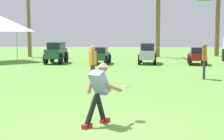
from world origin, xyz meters
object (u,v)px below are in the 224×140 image
object	(u,v)px
frisbee_in_flight	(126,87)
event_tent	(1,24)
teammate_midfield	(93,61)
frisbee_thrower	(99,90)
palm_tree_left_of_centre	(158,18)
parked_car_slot_c	(148,53)
parked_car_slot_d	(197,56)
palm_tree_far_left	(28,13)
parked_car_slot_a	(56,52)
parked_car_slot_b	(101,55)
teammate_near_sideline	(204,58)
palm_tree_right_of_centre	(218,20)

from	to	relation	value
frisbee_in_flight	event_tent	distance (m)	18.13
teammate_midfield	frisbee_in_flight	bearing A→B (deg)	-74.59
frisbee_in_flight	teammate_midfield	xyz separation A→B (m)	(-1.42, 5.15, 0.17)
frisbee_thrower	palm_tree_left_of_centre	bearing A→B (deg)	82.53
parked_car_slot_c	palm_tree_left_of_centre	xyz separation A→B (m)	(1.08, 6.01, 2.52)
palm_tree_left_of_centre	event_tent	bearing A→B (deg)	-156.22
frisbee_in_flight	parked_car_slot_d	distance (m)	14.78
parked_car_slot_d	palm_tree_far_left	size ratio (longest dim) A/B	0.40
parked_car_slot_a	palm_tree_far_left	distance (m)	7.41
parked_car_slot_b	palm_tree_far_left	world-z (taller)	palm_tree_far_left
parked_car_slot_a	palm_tree_far_left	world-z (taller)	palm_tree_far_left
frisbee_thrower	parked_car_slot_d	distance (m)	15.45
parked_car_slot_a	palm_tree_left_of_centre	xyz separation A→B (m)	(7.14, 6.15, 2.50)
teammate_near_sideline	parked_car_slot_d	bearing A→B (deg)	82.31
parked_car_slot_a	parked_car_slot_c	size ratio (longest dim) A/B	0.97
teammate_midfield	teammate_near_sideline	bearing A→B (deg)	23.85
event_tent	frisbee_in_flight	bearing A→B (deg)	-59.73
parked_car_slot_c	event_tent	distance (m)	10.40
palm_tree_left_of_centre	teammate_near_sideline	bearing A→B (deg)	-85.18
teammate_midfield	parked_car_slot_d	bearing A→B (deg)	57.95
teammate_near_sideline	teammate_midfield	size ratio (longest dim) A/B	1.00
frisbee_thrower	teammate_midfield	world-z (taller)	teammate_midfield
teammate_near_sideline	parked_car_slot_a	distance (m)	10.92
event_tent	parked_car_slot_b	bearing A→B (deg)	-11.86
frisbee_thrower	parked_car_slot_a	distance (m)	15.52
frisbee_in_flight	parked_car_slot_d	bearing A→B (deg)	73.40
parked_car_slot_a	frisbee_in_flight	bearing A→B (deg)	-70.92
parked_car_slot_b	event_tent	world-z (taller)	event_tent
parked_car_slot_c	palm_tree_right_of_centre	distance (m)	9.89
parked_car_slot_b	palm_tree_left_of_centre	size ratio (longest dim) A/B	0.42
teammate_near_sideline	parked_car_slot_a	xyz separation A→B (m)	(-8.26, 7.14, -0.20)
frisbee_thrower	palm_tree_right_of_centre	xyz separation A→B (m)	(7.87, 22.39, 2.26)
teammate_near_sideline	event_tent	bearing A→B (deg)	146.04
frisbee_in_flight	palm_tree_left_of_centre	world-z (taller)	palm_tree_left_of_centre
palm_tree_left_of_centre	event_tent	size ratio (longest dim) A/B	1.57
parked_car_slot_b	teammate_midfield	bearing A→B (deg)	-86.50
teammate_near_sideline	parked_car_slot_b	distance (m)	8.63
parked_car_slot_a	event_tent	distance (m)	4.68
parked_car_slot_c	palm_tree_right_of_centre	xyz separation A→B (m)	(6.19, 7.36, 2.33)
teammate_near_sideline	palm_tree_far_left	bearing A→B (deg)	132.51
palm_tree_right_of_centre	event_tent	xyz separation A→B (m)	(-16.36, -6.31, -0.42)
teammate_midfield	palm_tree_far_left	world-z (taller)	palm_tree_far_left
frisbee_thrower	teammate_near_sideline	xyz separation A→B (m)	(3.88, 7.75, 0.15)
frisbee_thrower	teammate_midfield	xyz separation A→B (m)	(-0.83, 5.67, 0.15)
parked_car_slot_a	parked_car_slot_b	bearing A→B (deg)	-5.73
frisbee_thrower	parked_car_slot_d	size ratio (longest dim) A/B	0.61
teammate_near_sideline	palm_tree_left_of_centre	world-z (taller)	palm_tree_left_of_centre
teammate_near_sideline	palm_tree_left_of_centre	distance (m)	13.54
frisbee_thrower	parked_car_slot_b	distance (m)	14.66
teammate_midfield	frisbee_thrower	bearing A→B (deg)	-81.71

